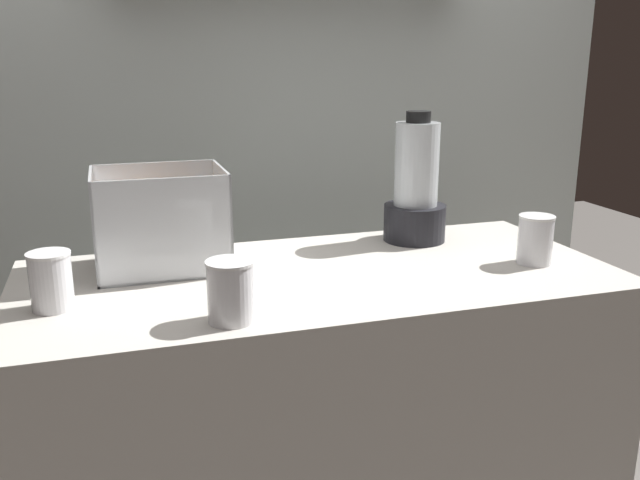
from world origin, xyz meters
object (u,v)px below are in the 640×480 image
at_px(blender_pitcher, 416,191).
at_px(juice_cup_beet_left, 231,294).
at_px(juice_cup_beet_far_left, 51,285).
at_px(juice_cup_carrot_middle, 535,243).
at_px(carrot_display_bin, 160,237).

bearing_deg(blender_pitcher, juice_cup_beet_left, -143.64).
height_order(juice_cup_beet_far_left, juice_cup_carrot_middle, juice_cup_carrot_middle).
distance_m(carrot_display_bin, blender_pitcher, 0.70).
xyz_separation_m(carrot_display_bin, juice_cup_carrot_middle, (0.88, -0.24, -0.03)).
relative_size(juice_cup_beet_far_left, juice_cup_beet_left, 0.98).
xyz_separation_m(carrot_display_bin, blender_pitcher, (0.69, 0.05, 0.06)).
bearing_deg(carrot_display_bin, blender_pitcher, 3.86).
distance_m(carrot_display_bin, juice_cup_carrot_middle, 0.91).
xyz_separation_m(blender_pitcher, juice_cup_beet_left, (-0.59, -0.43, -0.08)).
distance_m(juice_cup_beet_far_left, juice_cup_beet_left, 0.38).
distance_m(carrot_display_bin, juice_cup_beet_far_left, 0.32).
bearing_deg(juice_cup_carrot_middle, carrot_display_bin, 164.74).
bearing_deg(carrot_display_bin, juice_cup_beet_left, -75.43).
distance_m(carrot_display_bin, juice_cup_beet_left, 0.40).
distance_m(blender_pitcher, juice_cup_beet_far_left, 0.96).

